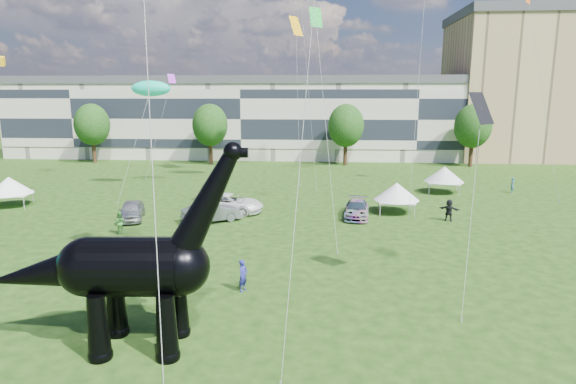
{
  "coord_description": "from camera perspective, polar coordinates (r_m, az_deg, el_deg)",
  "views": [
    {
      "loc": [
        4.46,
        -17.61,
        10.2
      ],
      "look_at": [
        2.69,
        8.0,
        5.0
      ],
      "focal_mm": 30.0,
      "sensor_mm": 36.0,
      "label": 1
    }
  ],
  "objects": [
    {
      "name": "ground",
      "position": [
        20.83,
        -9.4,
        -18.03
      ],
      "size": [
        220.0,
        220.0,
        0.0
      ],
      "primitive_type": "plane",
      "color": "#16330C",
      "rests_on": "ground"
    },
    {
      "name": "terrace_row",
      "position": [
        80.69,
        -4.98,
        8.43
      ],
      "size": [
        78.0,
        11.0,
        12.0
      ],
      "primitive_type": "cube",
      "color": "beige",
      "rests_on": "ground"
    },
    {
      "name": "apartment_block",
      "position": [
        89.93,
        27.76,
        10.68
      ],
      "size": [
        28.0,
        18.0,
        22.0
      ],
      "primitive_type": "cube",
      "color": "tan",
      "rests_on": "ground"
    },
    {
      "name": "tree_far_left",
      "position": [
        78.67,
        -22.24,
        7.77
      ],
      "size": [
        5.2,
        5.2,
        9.44
      ],
      "color": "#382314",
      "rests_on": "ground"
    },
    {
      "name": "tree_mid_left",
      "position": [
        72.61,
        -9.24,
        8.23
      ],
      "size": [
        5.2,
        5.2,
        9.44
      ],
      "color": "#382314",
      "rests_on": "ground"
    },
    {
      "name": "tree_mid_right",
      "position": [
        70.8,
        6.89,
        8.21
      ],
      "size": [
        5.2,
        5.2,
        9.44
      ],
      "color": "#382314",
      "rests_on": "ground"
    },
    {
      "name": "tree_far_right",
      "position": [
        73.92,
        21.1,
        7.67
      ],
      "size": [
        5.2,
        5.2,
        9.44
      ],
      "color": "#382314",
      "rests_on": "ground"
    },
    {
      "name": "dinosaur_sculpture",
      "position": [
        20.55,
        -18.73,
        -8.75
      ],
      "size": [
        10.76,
        3.1,
        8.79
      ],
      "rotation": [
        0.0,
        0.0,
        0.06
      ],
      "color": "black",
      "rests_on": "ground"
    },
    {
      "name": "car_silver",
      "position": [
        41.94,
        -18.05,
        -2.09
      ],
      "size": [
        2.99,
        4.94,
        1.57
      ],
      "primitive_type": "imported",
      "rotation": [
        0.0,
        0.0,
        0.26
      ],
      "color": "#ABACB0",
      "rests_on": "ground"
    },
    {
      "name": "car_grey",
      "position": [
        39.75,
        -9.04,
        -2.39
      ],
      "size": [
        4.98,
        3.82,
        1.58
      ],
      "primitive_type": "imported",
      "rotation": [
        0.0,
        0.0,
        2.09
      ],
      "color": "gray",
      "rests_on": "ground"
    },
    {
      "name": "car_white",
      "position": [
        42.58,
        -6.97,
        -1.34
      ],
      "size": [
        6.38,
        3.72,
        1.67
      ],
      "primitive_type": "imported",
      "rotation": [
        0.0,
        0.0,
        1.41
      ],
      "color": "white",
      "rests_on": "ground"
    },
    {
      "name": "car_dark",
      "position": [
        41.08,
        8.15,
        -2.02
      ],
      "size": [
        2.45,
        5.06,
        1.42
      ],
      "primitive_type": "imported",
      "rotation": [
        0.0,
        0.0,
        -0.1
      ],
      "color": "#595960",
      "rests_on": "ground"
    },
    {
      "name": "gazebo_near",
      "position": [
        42.97,
        12.75,
        0.04
      ],
      "size": [
        4.16,
        4.16,
        2.71
      ],
      "rotation": [
        0.0,
        0.0,
        -0.07
      ],
      "color": "white",
      "rests_on": "ground"
    },
    {
      "name": "gazebo_far",
      "position": [
        53.14,
        18.04,
        2.0
      ],
      "size": [
        4.74,
        4.74,
        2.82
      ],
      "rotation": [
        0.0,
        0.0,
        -0.19
      ],
      "color": "silver",
      "rests_on": "ground"
    },
    {
      "name": "gazebo_left",
      "position": [
        51.26,
        -30.14,
        0.64
      ],
      "size": [
        5.02,
        5.02,
        2.79
      ],
      "rotation": [
        0.0,
        0.0,
        0.31
      ],
      "color": "white",
      "rests_on": "ground"
    },
    {
      "name": "visitors",
      "position": [
        40.0,
        -10.38,
        -2.2
      ],
      "size": [
        53.89,
        28.4,
        1.87
      ],
      "color": "olive",
      "rests_on": "ground"
    }
  ]
}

